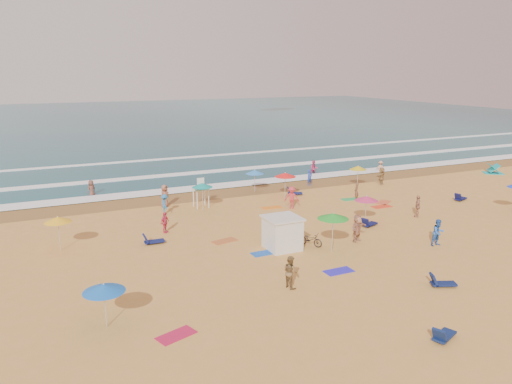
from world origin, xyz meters
name	(u,v)px	position (x,y,z in m)	size (l,w,h in m)	color
ground	(295,230)	(0.00, 0.00, 0.00)	(220.00, 220.00, 0.00)	gold
ocean	(110,122)	(0.00, 84.00, 0.00)	(220.00, 140.00, 0.18)	#0C4756
wet_sand	(230,192)	(0.00, 12.50, 0.01)	(220.00, 220.00, 0.00)	olive
surf_foam	(200,174)	(0.00, 21.32, 0.10)	(200.00, 18.70, 0.05)	white
cabana	(282,234)	(-2.57, -3.00, 1.00)	(2.00, 2.00, 2.00)	silver
cabana_roof	(283,218)	(-2.57, -3.00, 2.06)	(2.20, 2.20, 0.12)	silver
bicycle	(310,239)	(-0.67, -3.30, 0.44)	(0.58, 1.68, 0.88)	black
lifeguard_stand	(201,195)	(-4.13, 8.62, 1.05)	(1.20, 1.20, 2.10)	white
beach_umbrellas	(311,201)	(1.12, -0.37, 2.09)	(62.29, 23.62, 0.81)	green
loungers	(350,237)	(2.48, -3.32, 0.17)	(51.15, 25.76, 0.34)	#0E1849
towels	(322,239)	(0.78, -2.50, 0.01)	(38.62, 22.71, 0.03)	#BD1740
beachgoers	(276,205)	(0.52, 4.05, 0.84)	(46.47, 25.76, 2.15)	tan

